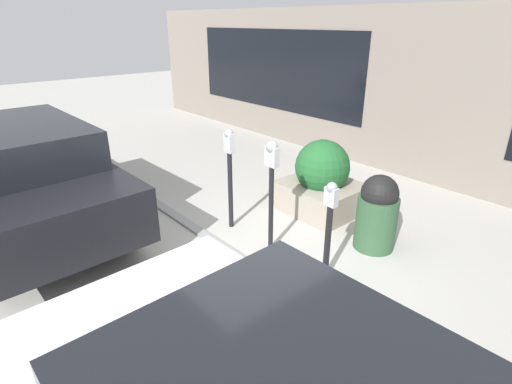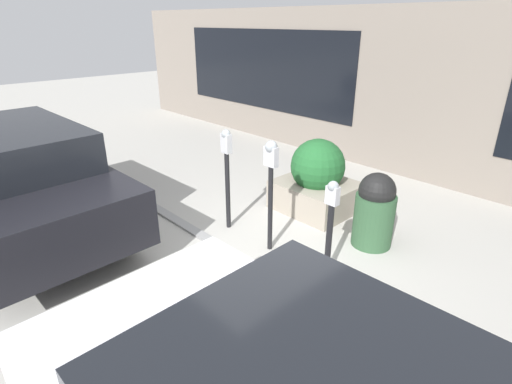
{
  "view_description": "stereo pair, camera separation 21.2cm",
  "coord_description": "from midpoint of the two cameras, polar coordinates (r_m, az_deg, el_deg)",
  "views": [
    {
      "loc": [
        -3.49,
        2.89,
        2.95
      ],
      "look_at": [
        0.0,
        -0.14,
        0.95
      ],
      "focal_mm": 28.0,
      "sensor_mm": 36.0,
      "label": 1
    },
    {
      "loc": [
        -3.35,
        3.05,
        2.95
      ],
      "look_at": [
        0.0,
        -0.14,
        0.95
      ],
      "focal_mm": 28.0,
      "sensor_mm": 36.0,
      "label": 2
    }
  ],
  "objects": [
    {
      "name": "ground_plane",
      "position": [
        5.4,
        0.02,
        -9.7
      ],
      "size": [
        40.0,
        40.0,
        0.0
      ],
      "primitive_type": "plane",
      "color": "#ADAAA3"
    },
    {
      "name": "curb_strip",
      "position": [
        5.35,
        -0.64,
        -9.82
      ],
      "size": [
        19.0,
        0.16,
        0.04
      ],
      "color": "gray",
      "rests_on": "ground_plane"
    },
    {
      "name": "building_facade",
      "position": [
        8.29,
        24.64,
        12.12
      ],
      "size": [
        19.0,
        0.17,
        3.24
      ],
      "color": "slate",
      "rests_on": "ground_plane"
    },
    {
      "name": "parking_meter_nearest",
      "position": [
        4.74,
        11.7,
        -3.94
      ],
      "size": [
        0.15,
        0.13,
        1.28
      ],
      "color": "black",
      "rests_on": "ground_plane"
    },
    {
      "name": "parking_meter_second",
      "position": [
        5.17,
        3.42,
        2.44
      ],
      "size": [
        0.19,
        0.16,
        1.56
      ],
      "color": "black",
      "rests_on": "ground_plane"
    },
    {
      "name": "parking_meter_middle",
      "position": [
        5.83,
        -2.73,
        3.82
      ],
      "size": [
        0.15,
        0.13,
        1.54
      ],
      "color": "black",
      "rests_on": "ground_plane"
    },
    {
      "name": "planter_box",
      "position": [
        6.65,
        10.22,
        1.46
      ],
      "size": [
        1.24,
        1.11,
        1.21
      ],
      "color": "gray",
      "rests_on": "ground_plane"
    },
    {
      "name": "parked_car_middle",
      "position": [
        6.85,
        -29.44,
        2.38
      ],
      "size": [
        4.82,
        1.91,
        1.61
      ],
      "rotation": [
        0.0,
        0.0,
        0.02
      ],
      "color": "black",
      "rests_on": "ground_plane"
    },
    {
      "name": "trash_bin",
      "position": [
        5.72,
        17.95,
        -2.84
      ],
      "size": [
        0.56,
        0.56,
        1.08
      ],
      "color": "#2D5133",
      "rests_on": "ground_plane"
    }
  ]
}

